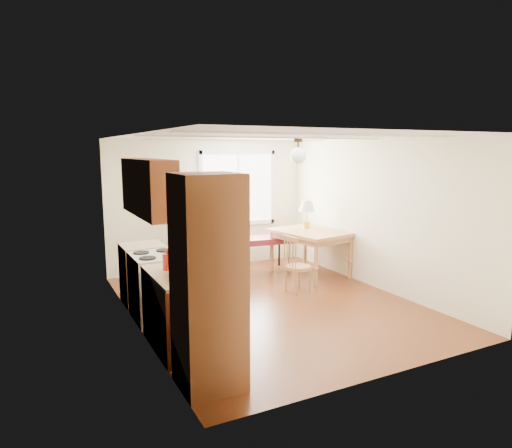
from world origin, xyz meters
TOP-DOWN VIEW (x-y plane):
  - room_shell at (0.00, 0.00)m, footprint 4.60×5.60m
  - kitchen_run at (-1.72, -0.63)m, footprint 0.65×3.40m
  - window_unit at (0.60, 2.47)m, footprint 1.64×0.05m
  - pendant_light at (0.70, 0.40)m, footprint 0.26×0.26m
  - refrigerator at (-0.10, 2.12)m, footprint 0.74×0.76m
  - bench at (0.67, 1.77)m, footprint 1.49×0.71m
  - dining_table at (1.44, 1.11)m, footprint 1.22×1.49m
  - chair at (0.59, 0.30)m, footprint 0.42×0.41m
  - table_lamp at (1.53, 1.38)m, footprint 0.31×0.31m
  - coffee_maker at (-1.72, -0.94)m, footprint 0.23×0.27m
  - kettle at (-1.74, -0.64)m, footprint 0.13×0.13m

SIDE VIEW (x-z plane):
  - chair at x=0.59m, z-range 0.07..1.00m
  - bench at x=0.67m, z-range 0.26..0.93m
  - dining_table at x=1.44m, z-range 0.31..1.15m
  - kitchen_run at x=-1.72m, z-range -0.26..1.94m
  - refrigerator at x=-0.10m, z-range 0.00..1.74m
  - kettle at x=-1.74m, z-range 0.88..1.13m
  - coffee_maker at x=-1.72m, z-range 0.85..1.22m
  - table_lamp at x=1.53m, z-range 0.96..1.49m
  - room_shell at x=0.00m, z-range -0.06..2.56m
  - window_unit at x=0.60m, z-range 0.79..2.31m
  - pendant_light at x=0.70m, z-range 2.04..2.44m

